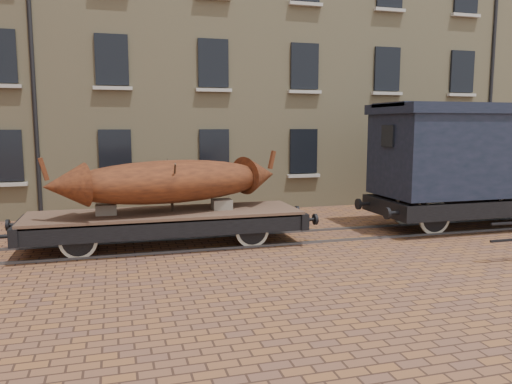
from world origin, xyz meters
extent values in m
plane|color=brown|center=(0.00, 0.00, 0.00)|extent=(90.00, 90.00, 0.00)
cube|color=tan|center=(3.00, 10.00, 7.00)|extent=(40.00, 10.00, 14.00)
cube|color=black|center=(-9.50, 4.96, 2.20)|extent=(1.10, 0.12, 1.70)
cube|color=#ADA99F|center=(-9.50, 4.90, 1.25)|extent=(1.30, 0.18, 0.12)
cube|color=black|center=(-6.00, 4.96, 2.20)|extent=(1.10, 0.12, 1.70)
cube|color=#ADA99F|center=(-6.00, 4.90, 1.25)|extent=(1.30, 0.18, 0.12)
cube|color=black|center=(-2.50, 4.96, 2.20)|extent=(1.10, 0.12, 1.70)
cube|color=#ADA99F|center=(-2.50, 4.90, 1.25)|extent=(1.30, 0.18, 0.12)
cube|color=black|center=(1.00, 4.96, 2.20)|extent=(1.10, 0.12, 1.70)
cube|color=#ADA99F|center=(1.00, 4.90, 1.25)|extent=(1.30, 0.18, 0.12)
cube|color=black|center=(4.50, 4.96, 2.20)|extent=(1.10, 0.12, 1.70)
cube|color=#ADA99F|center=(4.50, 4.90, 1.25)|extent=(1.30, 0.18, 0.12)
cube|color=black|center=(8.00, 4.96, 2.20)|extent=(1.10, 0.12, 1.70)
cube|color=#ADA99F|center=(8.00, 4.90, 1.25)|extent=(1.30, 0.18, 0.12)
cube|color=#ADA99F|center=(-9.50, 4.90, 4.45)|extent=(1.30, 0.18, 0.12)
cube|color=black|center=(-6.00, 4.96, 5.40)|extent=(1.10, 0.12, 1.70)
cube|color=#ADA99F|center=(-6.00, 4.90, 4.45)|extent=(1.30, 0.18, 0.12)
cube|color=black|center=(-2.50, 4.96, 5.40)|extent=(1.10, 0.12, 1.70)
cube|color=#ADA99F|center=(-2.50, 4.90, 4.45)|extent=(1.30, 0.18, 0.12)
cube|color=black|center=(1.00, 4.96, 5.40)|extent=(1.10, 0.12, 1.70)
cube|color=#ADA99F|center=(1.00, 4.90, 4.45)|extent=(1.30, 0.18, 0.12)
cube|color=black|center=(4.50, 4.96, 5.40)|extent=(1.10, 0.12, 1.70)
cube|color=#ADA99F|center=(4.50, 4.90, 4.45)|extent=(1.30, 0.18, 0.12)
cube|color=black|center=(8.00, 4.96, 5.40)|extent=(1.10, 0.12, 1.70)
cube|color=#ADA99F|center=(8.00, 4.90, 4.45)|extent=(1.30, 0.18, 0.12)
cube|color=#ADA99F|center=(1.00, 4.90, 7.65)|extent=(1.30, 0.18, 0.12)
cube|color=#ADA99F|center=(4.50, 4.90, 7.65)|extent=(1.30, 0.18, 0.12)
cube|color=#ADA99F|center=(8.00, 4.90, 7.65)|extent=(1.30, 0.18, 0.12)
cylinder|color=black|center=(-8.50, 4.95, 7.00)|extent=(0.14, 0.14, 14.00)
cylinder|color=black|center=(9.50, 4.95, 7.00)|extent=(0.14, 0.14, 14.00)
cube|color=#59595E|center=(0.00, -0.72, 0.03)|extent=(30.00, 0.08, 0.06)
cube|color=#59595E|center=(0.00, 0.72, 0.03)|extent=(30.00, 0.08, 0.06)
cube|color=brown|center=(-4.78, 0.00, 0.88)|extent=(7.04, 2.06, 0.11)
cube|color=black|center=(-4.78, -0.96, 0.66)|extent=(7.04, 0.15, 0.42)
cube|color=black|center=(-4.78, 0.96, 0.66)|extent=(7.04, 0.15, 0.42)
cube|color=black|center=(-8.30, 0.00, 0.66)|extent=(0.21, 2.16, 0.42)
cylinder|color=black|center=(-8.56, -0.70, 0.66)|extent=(0.33, 0.09, 0.09)
cylinder|color=black|center=(-8.56, 0.70, 0.66)|extent=(0.33, 0.09, 0.09)
cylinder|color=black|center=(-8.72, 0.70, 0.66)|extent=(0.08, 0.30, 0.30)
cube|color=black|center=(-1.26, 0.00, 0.66)|extent=(0.21, 2.16, 0.42)
cylinder|color=black|center=(-1.00, -0.70, 0.66)|extent=(0.33, 0.09, 0.09)
cylinder|color=black|center=(-0.84, -0.70, 0.66)|extent=(0.08, 0.30, 0.30)
cylinder|color=black|center=(-1.00, 0.70, 0.66)|extent=(0.33, 0.09, 0.09)
cylinder|color=black|center=(-0.84, 0.70, 0.66)|extent=(0.08, 0.30, 0.30)
cylinder|color=black|center=(-6.94, 0.00, 0.45)|extent=(0.09, 1.78, 0.09)
cylinder|color=beige|center=(-6.94, -0.72, 0.45)|extent=(0.90, 0.07, 0.90)
cylinder|color=black|center=(-6.94, -0.72, 0.45)|extent=(0.74, 0.09, 0.74)
cube|color=black|center=(-6.94, -0.83, 0.68)|extent=(0.84, 0.08, 0.09)
cylinder|color=beige|center=(-6.94, 0.72, 0.45)|extent=(0.90, 0.07, 0.90)
cylinder|color=black|center=(-6.94, 0.72, 0.45)|extent=(0.74, 0.09, 0.74)
cube|color=black|center=(-6.94, 0.83, 0.68)|extent=(0.84, 0.08, 0.09)
cylinder|color=black|center=(-2.62, 0.00, 0.45)|extent=(0.09, 1.78, 0.09)
cylinder|color=beige|center=(-2.62, -0.72, 0.45)|extent=(0.90, 0.07, 0.90)
cylinder|color=black|center=(-2.62, -0.72, 0.45)|extent=(0.74, 0.09, 0.74)
cube|color=black|center=(-2.62, -0.83, 0.68)|extent=(0.84, 0.08, 0.09)
cylinder|color=beige|center=(-2.62, 0.72, 0.45)|extent=(0.90, 0.07, 0.90)
cylinder|color=black|center=(-2.62, 0.72, 0.45)|extent=(0.74, 0.09, 0.74)
cube|color=black|center=(-2.62, 0.83, 0.68)|extent=(0.84, 0.08, 0.09)
cube|color=black|center=(-4.78, 0.00, 0.52)|extent=(3.75, 0.06, 0.06)
cube|color=gray|center=(-6.28, 0.00, 1.07)|extent=(0.52, 0.47, 0.26)
cube|color=gray|center=(-3.28, 0.00, 1.07)|extent=(0.52, 0.47, 0.26)
ellipsoid|color=brown|center=(-4.61, 0.00, 1.73)|extent=(5.86, 3.06, 1.12)
cone|color=brown|center=(-7.19, -0.65, 1.78)|extent=(1.20, 1.27, 1.06)
cube|color=brown|center=(-7.61, -0.76, 2.19)|extent=(0.24, 0.17, 0.54)
cone|color=brown|center=(-2.04, 0.65, 1.78)|extent=(1.20, 1.27, 1.06)
cube|color=brown|center=(-1.62, 0.76, 2.19)|extent=(0.24, 0.17, 0.54)
cylinder|color=#3D3226|center=(-4.61, -0.45, 1.60)|extent=(0.05, 0.96, 1.35)
cylinder|color=#3D3226|center=(-4.61, 0.45, 1.60)|extent=(0.05, 0.96, 1.35)
cube|color=black|center=(4.94, -1.17, 0.75)|extent=(6.40, 0.17, 0.48)
cube|color=black|center=(4.94, 1.17, 0.75)|extent=(6.40, 0.17, 0.48)
cube|color=black|center=(1.74, 0.00, 0.75)|extent=(0.23, 2.56, 0.48)
cylinder|color=black|center=(1.26, -0.85, 0.75)|extent=(0.09, 0.34, 0.34)
cylinder|color=black|center=(1.26, 0.85, 0.75)|extent=(0.09, 0.34, 0.34)
cylinder|color=black|center=(2.91, 0.00, 0.51)|extent=(0.11, 2.03, 0.11)
cylinder|color=beige|center=(2.91, -0.72, 0.51)|extent=(1.02, 0.07, 1.02)
cylinder|color=black|center=(2.91, -0.72, 0.51)|extent=(0.84, 0.11, 0.84)
cylinder|color=beige|center=(2.91, 0.72, 0.51)|extent=(1.02, 0.07, 1.02)
cylinder|color=black|center=(2.91, 0.72, 0.51)|extent=(0.84, 0.11, 0.84)
cylinder|color=beige|center=(6.97, 0.72, 0.51)|extent=(1.02, 0.07, 1.02)
cylinder|color=black|center=(6.97, 0.72, 0.51)|extent=(0.84, 0.11, 0.84)
cube|color=black|center=(4.94, 0.00, 2.29)|extent=(6.40, 2.56, 2.45)
cube|color=black|center=(4.94, 0.00, 3.67)|extent=(6.60, 2.71, 0.30)
cube|color=black|center=(4.94, 0.00, 3.79)|extent=(6.60, 1.81, 0.13)
cube|color=black|center=(1.72, 0.00, 2.88)|extent=(0.09, 0.64, 0.64)
camera|label=1|loc=(-6.03, -13.08, 3.19)|focal=35.00mm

